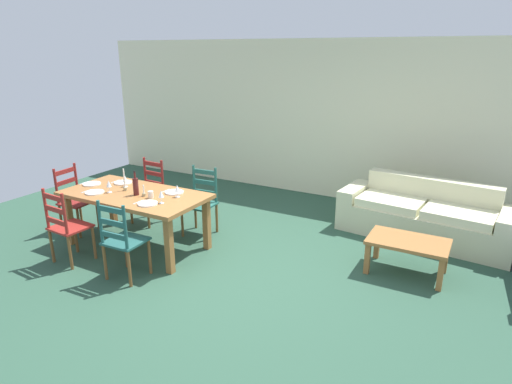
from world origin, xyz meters
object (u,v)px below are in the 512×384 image
(dining_chair_near_right, at_px, (122,240))
(coffee_cup_primary, at_px, (151,195))
(wine_glass_far_left, at_px, (125,179))
(dining_table, at_px, (135,199))
(wine_glass_near_right, at_px, (161,195))
(dining_chair_far_right, at_px, (201,201))
(couch, at_px, (425,217))
(dining_chair_head_west, at_px, (75,199))
(wine_bottle, at_px, (136,186))
(coffee_table, at_px, (408,245))
(wine_glass_far_right, at_px, (177,189))
(dining_chair_near_left, at_px, (66,226))
(wine_glass_near_left, at_px, (109,184))
(dining_chair_far_left, at_px, (149,191))

(dining_chair_near_right, distance_m, coffee_cup_primary, 0.77)
(wine_glass_far_left, bearing_deg, dining_table, -26.12)
(wine_glass_near_right, xyz_separation_m, wine_glass_far_left, (-0.87, 0.29, 0.00))
(dining_chair_far_right, relative_size, couch, 0.41)
(dining_chair_head_west, height_order, wine_bottle, wine_bottle)
(dining_chair_head_west, height_order, wine_glass_far_left, dining_chair_head_west)
(wine_glass_near_right, bearing_deg, coffee_table, 21.94)
(dining_chair_far_right, relative_size, wine_glass_far_right, 5.96)
(dining_chair_near_left, height_order, couch, dining_chair_near_left)
(dining_table, height_order, coffee_cup_primary, coffee_cup_primary)
(dining_chair_far_right, relative_size, wine_glass_near_right, 5.96)
(dining_table, xyz_separation_m, coffee_cup_primary, (0.33, -0.05, 0.13))
(wine_glass_far_right, bearing_deg, coffee_cup_primary, -144.90)
(wine_bottle, xyz_separation_m, coffee_cup_primary, (0.25, -0.01, -0.07))
(wine_glass_far_right, xyz_separation_m, coffee_cup_primary, (-0.27, -0.19, -0.07))
(dining_chair_near_right, distance_m, wine_bottle, 0.88)
(wine_glass_near_left, distance_m, wine_glass_far_left, 0.28)
(dining_chair_far_left, bearing_deg, wine_glass_far_left, -74.55)
(dining_table, relative_size, dining_chair_head_west, 1.98)
(wine_bottle, relative_size, coffee_cup_primary, 3.51)
(dining_chair_near_right, bearing_deg, dining_chair_head_west, 156.52)
(dining_chair_head_west, bearing_deg, coffee_cup_primary, -1.11)
(dining_chair_head_west, height_order, coffee_cup_primary, dining_chair_head_west)
(dining_chair_far_left, xyz_separation_m, wine_glass_near_left, (0.17, -0.91, 0.38))
(dining_table, height_order, wine_glass_near_left, wine_glass_near_left)
(wine_glass_far_left, xyz_separation_m, coffee_cup_primary, (0.62, -0.20, -0.07))
(wine_bottle, relative_size, wine_glass_far_right, 1.96)
(dining_chair_far_right, bearing_deg, dining_chair_head_west, -154.03)
(dining_table, height_order, dining_chair_far_left, dining_chair_far_left)
(dining_chair_near_right, xyz_separation_m, couch, (2.82, 2.90, -0.19))
(wine_glass_near_right, bearing_deg, dining_chair_far_right, 95.39)
(coffee_cup_primary, relative_size, coffee_table, 0.10)
(wine_glass_near_left, xyz_separation_m, wine_glass_near_right, (0.87, -0.00, 0.00))
(dining_chair_near_right, xyz_separation_m, coffee_cup_primary, (-0.16, 0.68, 0.32))
(wine_glass_near_right, bearing_deg, wine_glass_far_right, 85.22)
(dining_chair_near_left, relative_size, coffee_cup_primary, 10.67)
(dining_chair_near_right, bearing_deg, dining_chair_far_left, 122.27)
(dining_chair_near_right, height_order, dining_chair_far_left, same)
(wine_glass_far_left, distance_m, wine_glass_far_right, 0.89)
(dining_chair_far_left, bearing_deg, dining_chair_far_right, -0.07)
(dining_table, distance_m, wine_glass_far_left, 0.39)
(dining_chair_near_left, relative_size, dining_chair_head_west, 1.00)
(dining_chair_near_right, bearing_deg, dining_table, 123.22)
(couch, xyz_separation_m, coffee_table, (-0.01, -1.22, 0.06))
(wine_glass_near_left, distance_m, coffee_table, 3.78)
(dining_chair_far_left, relative_size, wine_glass_far_left, 5.96)
(dining_chair_far_left, height_order, wine_glass_far_right, dining_chair_far_left)
(dining_chair_far_right, relative_size, coffee_cup_primary, 10.67)
(wine_glass_far_right, xyz_separation_m, coffee_table, (2.69, 0.82, -0.51))
(dining_table, height_order, wine_glass_near_right, wine_glass_near_right)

